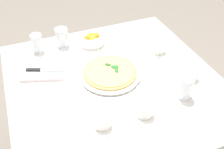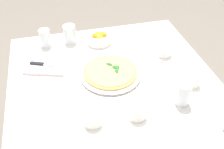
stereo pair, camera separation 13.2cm
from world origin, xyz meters
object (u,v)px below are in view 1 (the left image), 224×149
water_glass_far_left (185,88)px  water_glass_center_back (62,38)px  coffee_cup_right_edge (159,48)px  coffee_cup_back_corner (103,121)px  citrus_bowl (92,39)px  pizza (110,71)px  dinner_knife (43,70)px  napkin_folded (43,72)px  pizza_plate (110,74)px  coffee_cup_near_left (190,74)px  water_glass_near_right (37,44)px  coffee_cup_far_right (145,110)px

water_glass_far_left → water_glass_center_back: bearing=123.9°
coffee_cup_right_edge → coffee_cup_back_corner: bearing=-141.2°
coffee_cup_back_corner → citrus_bowl: 0.64m
pizza → citrus_bowl: 0.32m
water_glass_far_left → pizza: bearing=134.8°
citrus_bowl → dinner_knife: bearing=-151.1°
coffee_cup_back_corner → napkin_folded: 0.47m
pizza_plate → coffee_cup_near_left: bearing=-25.3°
coffee_cup_right_edge → water_glass_near_right: size_ratio=1.23×
coffee_cup_back_corner → water_glass_far_left: size_ratio=1.16×
coffee_cup_back_corner → dinner_knife: bearing=111.4°
coffee_cup_right_edge → water_glass_far_left: size_ratio=1.15×
water_glass_center_back → napkin_folded: (-0.16, -0.23, -0.04)m
coffee_cup_right_edge → water_glass_center_back: (-0.50, 0.28, 0.02)m
coffee_cup_far_right → coffee_cup_back_corner: (-0.19, 0.01, -0.00)m
coffee_cup_near_left → water_glass_far_left: (-0.10, -0.10, 0.02)m
pizza_plate → dinner_knife: 0.35m
dinner_knife → coffee_cup_back_corner: bearing=-46.3°
pizza → coffee_cup_back_corner: coffee_cup_back_corner is taller
coffee_cup_right_edge → dinner_knife: 0.66m
pizza → water_glass_center_back: size_ratio=2.55×
coffee_cup_far_right → water_glass_near_right: 0.76m
coffee_cup_right_edge → citrus_bowl: (-0.33, 0.23, -0.00)m
pizza → water_glass_far_left: size_ratio=2.48×
coffee_cup_back_corner → water_glass_center_back: water_glass_center_back is taller
coffee_cup_near_left → napkin_folded: 0.76m
coffee_cup_right_edge → citrus_bowl: 0.40m
napkin_folded → water_glass_center_back: bearing=72.8°
pizza_plate → water_glass_far_left: size_ratio=2.83×
pizza_plate → water_glass_far_left: (0.27, -0.27, 0.04)m
dinner_knife → citrus_bowl: bearing=51.2°
coffee_cup_back_corner → water_glass_near_right: water_glass_near_right is taller
coffee_cup_right_edge → coffee_cup_far_right: 0.49m
coffee_cup_far_right → coffee_cup_near_left: bearing=22.1°
napkin_folded → coffee_cup_far_right: bearing=-32.9°
pizza → napkin_folded: size_ratio=1.12×
coffee_cup_back_corner → water_glass_center_back: 0.67m
coffee_cup_right_edge → dinner_knife: size_ratio=0.69×
coffee_cup_back_corner → pizza: bearing=63.6°
citrus_bowl → coffee_cup_far_right: bearing=-86.7°
water_glass_far_left → dinner_knife: water_glass_far_left is taller
coffee_cup_right_edge → coffee_cup_far_right: (-0.29, -0.40, 0.00)m
coffee_cup_right_edge → coffee_cup_far_right: bearing=-126.3°
citrus_bowl → water_glass_far_left: bearing=-66.1°
coffee_cup_back_corner → coffee_cup_near_left: bearing=13.4°
coffee_cup_right_edge → water_glass_center_back: 0.57m
pizza → water_glass_center_back: 0.40m
napkin_folded → pizza: bearing=-5.7°
coffee_cup_back_corner → napkin_folded: size_ratio=0.52×
napkin_folded → coffee_cup_right_edge: bearing=13.5°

